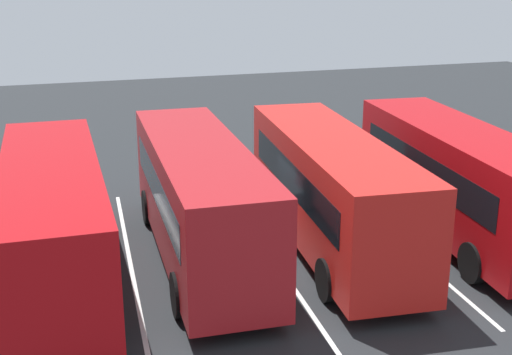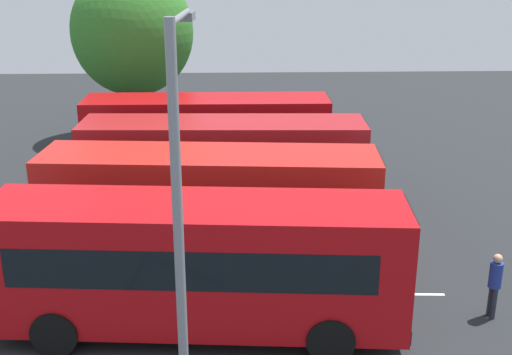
% 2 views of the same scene
% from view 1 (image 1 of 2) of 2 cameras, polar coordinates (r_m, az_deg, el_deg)
% --- Properties ---
extents(ground_plane, '(62.28, 62.28, 0.00)m').
position_cam_1_polar(ground_plane, '(20.08, 1.00, -5.99)').
color(ground_plane, '#232628').
extents(bus_far_left, '(9.90, 3.14, 3.30)m').
position_cam_1_polar(bus_far_left, '(21.43, 16.32, 0.02)').
color(bus_far_left, '#B70C11').
rests_on(bus_far_left, ground).
extents(bus_center_left, '(9.90, 3.13, 3.30)m').
position_cam_1_polar(bus_center_left, '(19.73, 6.23, -0.86)').
color(bus_center_left, red).
rests_on(bus_center_left, ground).
extents(bus_center_right, '(9.82, 2.78, 3.30)m').
position_cam_1_polar(bus_center_right, '(18.95, -4.70, -1.60)').
color(bus_center_right, '#AD191E').
rests_on(bus_center_right, ground).
extents(bus_far_right, '(9.77, 2.59, 3.30)m').
position_cam_1_polar(bus_far_right, '(17.92, -16.40, -3.44)').
color(bus_far_right, '#B70C11').
rests_on(bus_far_right, ground).
extents(pedestrian, '(0.37, 0.37, 1.73)m').
position_cam_1_polar(pedestrian, '(27.61, 7.31, 2.73)').
color(pedestrian, '#232833').
rests_on(pedestrian, ground).
extents(lane_stripe_outer_left, '(11.95, 0.72, 0.01)m').
position_cam_1_polar(lane_stripe_outer_left, '(21.56, 11.07, -4.63)').
color(lane_stripe_outer_left, silver).
rests_on(lane_stripe_outer_left, ground).
extents(lane_stripe_inner_left, '(11.95, 0.72, 0.01)m').
position_cam_1_polar(lane_stripe_inner_left, '(20.08, 1.00, -5.98)').
color(lane_stripe_inner_left, silver).
rests_on(lane_stripe_inner_left, ground).
extents(lane_stripe_inner_right, '(11.95, 0.72, 0.01)m').
position_cam_1_polar(lane_stripe_inner_right, '(19.32, -10.32, -7.27)').
color(lane_stripe_inner_right, silver).
rests_on(lane_stripe_inner_right, ground).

